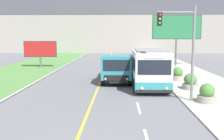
% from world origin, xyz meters
% --- Properties ---
extents(apartment_block_background, '(80.00, 8.04, 25.03)m').
position_xyz_m(apartment_block_background, '(0.00, 58.21, 12.52)').
color(apartment_block_background, gray).
rests_on(apartment_block_background, ground_plane).
extents(city_bus, '(2.64, 5.47, 2.99)m').
position_xyz_m(city_bus, '(3.96, 13.12, 1.51)').
color(city_bus, silver).
rests_on(city_bus, ground_plane).
extents(dump_truck, '(2.52, 6.63, 2.42)m').
position_xyz_m(dump_truck, '(1.43, 15.62, 1.23)').
color(dump_truck, black).
rests_on(dump_truck, ground_plane).
extents(traffic_light_mast, '(2.28, 0.32, 5.81)m').
position_xyz_m(traffic_light_mast, '(5.44, 9.27, 3.70)').
color(traffic_light_mast, slate).
rests_on(traffic_light_mast, ground_plane).
extents(billboard_large, '(6.36, 0.24, 6.69)m').
position_xyz_m(billboard_large, '(9.17, 28.19, 4.97)').
color(billboard_large, '#59595B').
rests_on(billboard_large, ground_plane).
extents(billboard_small, '(4.16, 0.24, 3.35)m').
position_xyz_m(billboard_small, '(-8.35, 26.38, 2.27)').
color(billboard_small, '#59595B').
rests_on(billboard_small, ground_plane).
extents(planter_round_near, '(1.10, 1.10, 1.14)m').
position_xyz_m(planter_round_near, '(6.88, 8.82, 0.57)').
color(planter_round_near, gray).
rests_on(planter_round_near, sidewalk_right).
extents(planter_round_second, '(1.18, 1.18, 1.18)m').
position_xyz_m(planter_round_second, '(6.95, 12.74, 0.59)').
color(planter_round_second, gray).
rests_on(planter_round_second, sidewalk_right).
extents(planter_round_third, '(1.15, 1.15, 1.20)m').
position_xyz_m(planter_round_third, '(6.88, 16.67, 0.60)').
color(planter_round_third, gray).
rests_on(planter_round_third, sidewalk_right).
extents(planter_round_far, '(1.18, 1.18, 1.18)m').
position_xyz_m(planter_round_far, '(6.72, 20.59, 0.59)').
color(planter_round_far, gray).
rests_on(planter_round_far, sidewalk_right).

